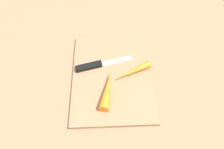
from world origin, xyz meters
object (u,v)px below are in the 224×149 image
at_px(carrot_short, 132,72).
at_px(cutting_board, 112,76).
at_px(knife, 93,66).
at_px(carrot_long, 107,89).

bearing_deg(carrot_short, cutting_board, -28.72).
bearing_deg(knife, carrot_short, -30.87).
height_order(knife, carrot_short, carrot_short).
distance_m(knife, carrot_long, 0.11).
relative_size(cutting_board, carrot_long, 2.59).
relative_size(cutting_board, carrot_short, 2.69).
height_order(cutting_board, carrot_long, carrot_long).
bearing_deg(carrot_long, carrot_short, -41.01).
distance_m(cutting_board, knife, 0.07).
xyz_separation_m(cutting_board, carrot_short, (0.00, 0.07, 0.02)).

